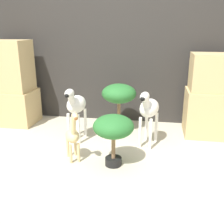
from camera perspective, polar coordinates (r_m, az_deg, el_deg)
ground_plane at (r=2.67m, az=-6.12°, el=-12.44°), size 14.00×14.00×0.00m
wall_back at (r=3.86m, az=-0.24°, el=14.21°), size 6.40×0.08×2.20m
rock_pillar_left at (r=4.02m, az=-20.94°, el=5.40°), size 0.62×0.50×1.19m
rock_pillar_right at (r=3.56m, az=20.79°, el=2.98°), size 0.62×0.50×1.05m
zebra_right at (r=3.04m, az=7.98°, el=0.67°), size 0.29×0.48×0.69m
zebra_left at (r=3.19m, az=-7.91°, el=1.48°), size 0.24×0.47×0.69m
giraffe_figurine at (r=2.74m, az=-8.52°, el=-4.94°), size 0.26×0.36×0.57m
potted_palm_front at (r=2.58m, az=0.31°, el=-3.66°), size 0.41×0.41×0.53m
potted_palm_back at (r=3.45m, az=1.52°, el=3.75°), size 0.45×0.45×0.65m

